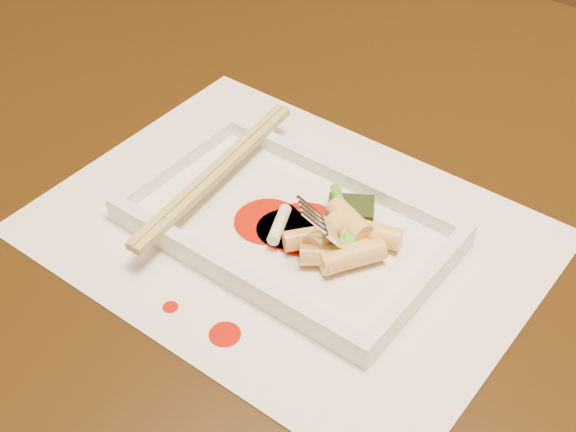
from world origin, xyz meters
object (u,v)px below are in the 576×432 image
Objects in this scene: placemat at (288,233)px; fork at (378,177)px; table at (270,234)px; plate_base at (288,229)px; chopstick_a at (212,171)px.

placemat is 2.86× the size of fork.
table is 5.38× the size of plate_base.
plate_base is (0.00, 0.00, 0.00)m from placemat.
fork reaches higher than placemat.
plate_base is at bearing 0.00° from chopstick_a.
table is 6.33× the size of chopstick_a.
fork is (0.07, 0.02, 0.08)m from placemat.
plate_base is (0.08, -0.07, 0.11)m from table.
table is 0.15m from chopstick_a.
table is at bearing 88.31° from chopstick_a.
chopstick_a is 1.58× the size of fork.
table is 0.15m from plate_base.
placemat is at bearing 180.00° from plate_base.
plate_base is at bearing -165.58° from fork.
fork is (0.15, 0.02, 0.06)m from chopstick_a.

